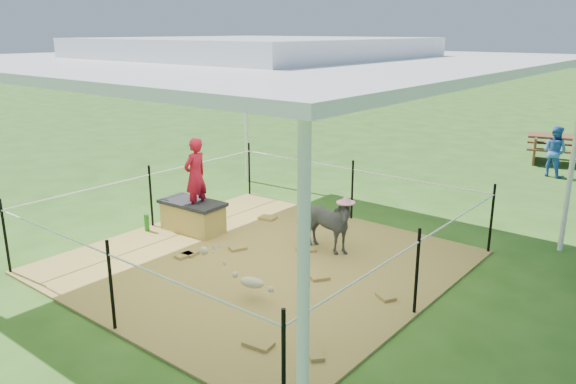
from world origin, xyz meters
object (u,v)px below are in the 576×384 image
Objects in this scene: green_bottle at (147,223)px; distant_person at (554,151)px; picnic_table_near at (563,150)px; woman at (195,169)px; pony at (324,224)px; straw_bale at (193,218)px; foal at (252,280)px.

distant_person is at bearing 62.78° from green_bottle.
picnic_table_near is (3.74, 8.95, 0.16)m from green_bottle.
green_bottle is at bearing -58.31° from woman.
pony is 6.66m from distant_person.
straw_bale is 9.08m from picnic_table_near.
distant_person is (0.14, -1.40, 0.21)m from picnic_table_near.
woman is at bearing 80.09° from distant_person.
straw_bale is at bearing 79.42° from distant_person.
woman reaches higher than green_bottle.
straw_bale is at bearing -126.12° from picnic_table_near.
green_bottle is 0.28× the size of pony.
pony is at bearing -113.78° from picnic_table_near.
green_bottle is at bearing 110.38° from pony.
straw_bale is 3.60× the size of green_bottle.
pony is at bearing 15.40° from straw_bale.
foal is at bearing -174.24° from pony.
green_bottle is at bearing 152.70° from foal.
foal is at bearing 59.23° from woman.
green_bottle is 0.24× the size of distant_person.
green_bottle is 0.31× the size of foal.
distant_person is at bearing -12.12° from pony.
foal reaches higher than straw_bale.
pony is 0.60× the size of picnic_table_near.
woman is 1.16m from green_bottle.
picnic_table_near is 1.42m from distant_person.
pony is 8.02m from picnic_table_near.
distant_person reaches higher than straw_bale.
green_bottle is at bearing -128.23° from picnic_table_near.
woman is 4.32× the size of green_bottle.
straw_bale is 2.51m from foal.
picnic_table_near is (0.95, 9.62, 0.06)m from foal.
picnic_table_near is at bearing 67.32° from green_bottle.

